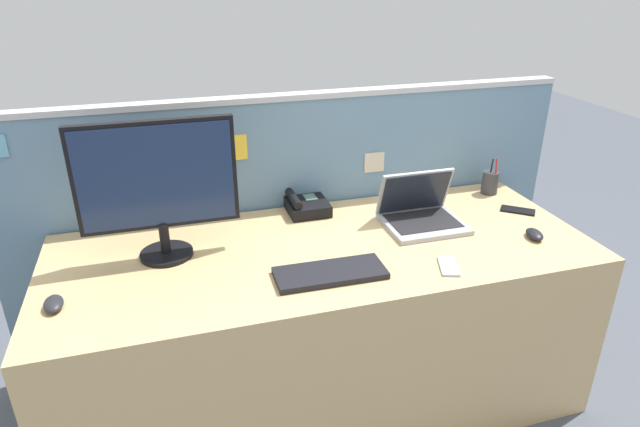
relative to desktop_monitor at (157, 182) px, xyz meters
The scene contains 12 objects.
ground_plane 1.18m from the desktop_monitor, 11.06° to the right, with size 10.00×10.00×0.00m, color #4C515B.
desk 0.88m from the desktop_monitor, 11.06° to the right, with size 2.07×0.82×0.73m, color tan.
cubicle_divider 0.78m from the desktop_monitor, 30.15° to the left, with size 2.52×0.08×1.23m.
desktop_monitor is the anchor object (origin of this frame).
laptop 1.05m from the desktop_monitor, ahead, with size 0.32×0.27×0.21m.
desk_phone 0.69m from the desktop_monitor, 20.72° to the left, with size 0.17×0.20×0.09m.
keyboard_main 0.68m from the desktop_monitor, 30.66° to the right, with size 0.39×0.16×0.02m, color black.
computer_mouse_right_hand 0.52m from the desktop_monitor, 144.10° to the right, with size 0.06×0.10×0.03m, color #232328.
computer_mouse_left_hand 1.45m from the desktop_monitor, 11.17° to the right, with size 0.06×0.10×0.03m, color black.
pen_cup 1.51m from the desktop_monitor, ahead, with size 0.07×0.07×0.17m.
cell_phone_black_slab 1.51m from the desktop_monitor, ahead, with size 0.06×0.14×0.01m, color black.
cell_phone_silver_slab 1.07m from the desktop_monitor, 21.87° to the right, with size 0.06×0.13×0.01m, color #B7BAC1.
Camera 1 is at (-0.54, -1.77, 1.73)m, focal length 30.80 mm.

